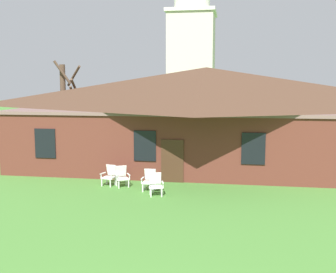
% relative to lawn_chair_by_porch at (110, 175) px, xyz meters
% --- Properties ---
extents(brick_building, '(21.55, 10.40, 5.71)m').
position_rel_lawn_chair_by_porch_xyz_m(brick_building, '(4.06, 6.08, 2.41)').
color(brick_building, brown).
rests_on(brick_building, ground).
extents(dome_tower, '(5.18, 5.18, 18.15)m').
position_rel_lawn_chair_by_porch_xyz_m(dome_tower, '(0.99, 26.57, 7.76)').
color(dome_tower, beige).
rests_on(dome_tower, ground).
extents(lawn_chair_by_porch, '(0.73, 0.78, 0.96)m').
position_rel_lawn_chair_by_porch_xyz_m(lawn_chair_by_porch, '(0.00, 0.00, 0.00)').
color(lawn_chair_by_porch, silver).
rests_on(lawn_chair_by_porch, ground).
extents(lawn_chair_near_door, '(0.83, 0.86, 0.96)m').
position_rel_lawn_chair_by_porch_xyz_m(lawn_chair_near_door, '(0.62, -0.12, 0.00)').
color(lawn_chair_near_door, silver).
rests_on(lawn_chair_near_door, ground).
extents(lawn_chair_left_end, '(0.64, 0.67, 0.96)m').
position_rel_lawn_chair_by_porch_xyz_m(lawn_chair_left_end, '(2.04, -0.61, 0.00)').
color(lawn_chair_left_end, white).
rests_on(lawn_chair_left_end, ground).
extents(lawn_chair_middle, '(0.75, 0.80, 0.96)m').
position_rel_lawn_chair_by_porch_xyz_m(lawn_chair_middle, '(2.46, -1.32, 0.00)').
color(lawn_chair_middle, silver).
rests_on(lawn_chair_middle, ground).
extents(bare_tree_beside_building, '(1.60, 2.07, 6.26)m').
position_rel_lawn_chair_by_porch_xyz_m(bare_tree_beside_building, '(-5.40, 7.59, 2.86)').
color(bare_tree_beside_building, brown).
rests_on(bare_tree_beside_building, ground).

